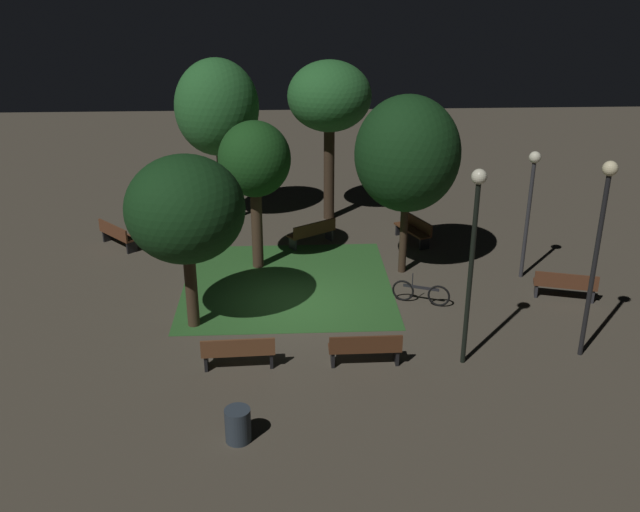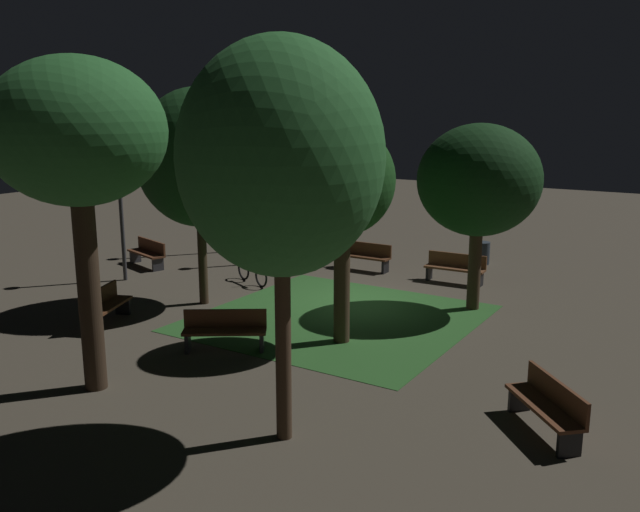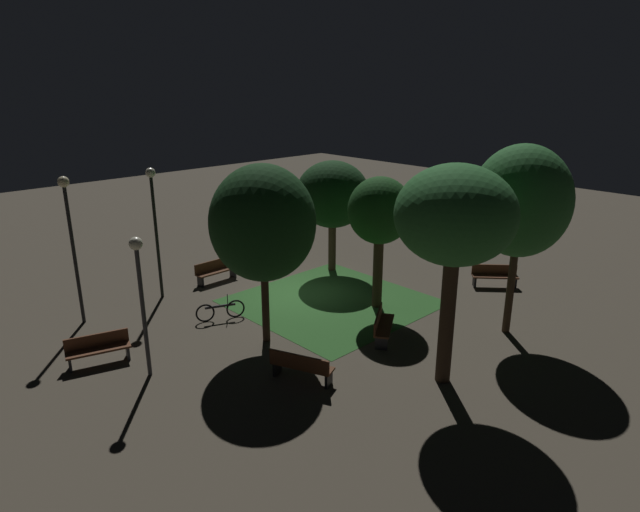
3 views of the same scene
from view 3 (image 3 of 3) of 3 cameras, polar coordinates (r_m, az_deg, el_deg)
The scene contains 18 objects.
ground_plane at distance 21.34m, azimuth -2.27°, elevation -3.97°, with size 60.00×60.00×0.00m, color #4C4438.
grass_lawn at distance 20.54m, azimuth 1.23°, elevation -4.86°, with size 6.43×6.45×0.01m, color #2D6028.
bench_lawn_edge at distance 24.59m, azimuth -4.85°, elevation 0.20°, with size 1.82×0.56×0.88m.
bench_corner at distance 22.88m, azimuth -10.93°, elevation -1.47°, with size 1.80×0.50×0.88m.
bench_by_lamp at distance 15.29m, azimuth -2.01°, elevation -11.47°, with size 1.13×1.85×0.88m.
bench_near_trees at distance 17.74m, azimuth 6.55°, elevation -7.17°, with size 1.77×1.39×0.88m.
bench_back_row at distance 23.03m, azimuth 17.91°, elevation -1.91°, with size 1.57×1.65×0.88m.
bench_front_left at distance 17.46m, azimuth -22.34°, elevation -8.95°, with size 1.86×0.97×0.88m.
tree_lawn_side at distance 23.06m, azimuth 1.32°, elevation 6.47°, with size 3.12×3.12×4.81m.
tree_right_canopy at distance 14.17m, azimuth 14.04°, elevation 3.95°, with size 3.12×3.12×6.06m.
tree_near_wall at distance 19.17m, azimuth 6.32°, elevation 4.60°, with size 2.28×2.28×4.84m.
tree_left_canopy at distance 17.90m, azimuth 20.38°, elevation 5.39°, with size 3.07×3.07×6.20m.
tree_back_right at distance 16.39m, azimuth -6.06°, elevation 3.44°, with size 3.24×3.24×5.70m.
lamp_post_near_wall at distance 20.90m, azimuth -17.06°, elevation 4.41°, with size 0.36×0.36×5.00m.
lamp_post_plaza_west at distance 15.37m, azimuth -18.43°, elevation -2.64°, with size 0.36×0.36×4.10m.
lamp_post_plaza_east at distance 19.55m, azimuth -24.82°, elevation 2.76°, with size 0.36×0.36×5.09m.
trash_bin at distance 26.72m, azimuth -8.94°, elevation 1.28°, with size 0.55×0.55×0.75m, color #2D3842.
bicycle at distance 19.29m, azimuth -10.43°, elevation -5.67°, with size 1.62×0.72×0.93m.
Camera 3 is at (13.03, 14.87, 8.03)m, focal length 30.38 mm.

